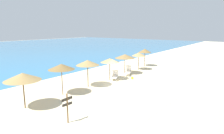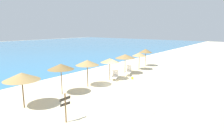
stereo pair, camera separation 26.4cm
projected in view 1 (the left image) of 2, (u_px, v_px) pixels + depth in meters
ground_plane at (117, 84)px, 20.95m from camera, size 160.00×160.00×0.00m
beach_umbrella_0 at (22, 77)px, 14.22m from camera, size 2.60×2.60×2.66m
beach_umbrella_1 at (61, 67)px, 17.15m from camera, size 2.29×2.29×2.78m
beach_umbrella_2 at (88, 63)px, 19.58m from camera, size 2.31×2.31×2.72m
beach_umbrella_3 at (110, 60)px, 22.21m from camera, size 2.11×2.11×2.49m
beach_umbrella_4 at (125, 56)px, 25.14m from camera, size 2.52×2.52×2.56m
beach_umbrella_5 at (139, 54)px, 27.66m from camera, size 1.99×1.99×2.47m
beach_umbrella_6 at (145, 51)px, 30.33m from camera, size 1.97×1.97×2.70m
lounge_chair_0 at (115, 76)px, 22.64m from camera, size 1.65×1.25×1.05m
lounge_chair_1 at (128, 71)px, 24.93m from camera, size 1.81×1.19×1.20m
wooden_signpost at (67, 106)px, 12.18m from camera, size 0.84×0.10×1.90m
beach_ball at (132, 78)px, 22.92m from camera, size 0.31×0.31×0.31m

